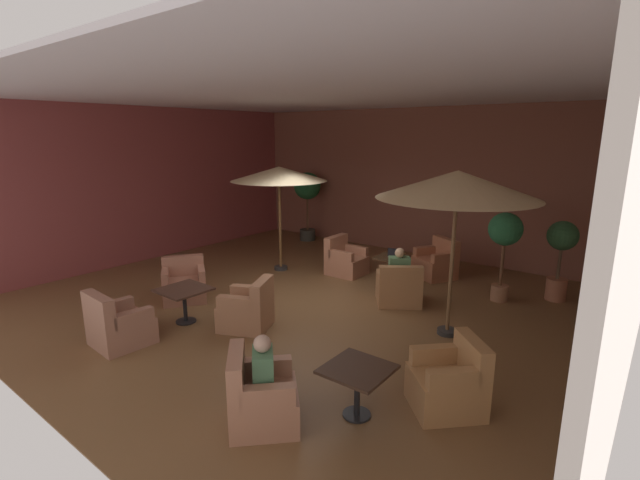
# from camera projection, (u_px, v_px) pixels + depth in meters

# --- Properties ---
(ground_plane) EXTENTS (10.52, 9.48, 0.02)m
(ground_plane) POSITION_uv_depth(u_px,v_px,m) (305.00, 301.00, 8.84)
(ground_plane) COLOR brown
(wall_back_brick) EXTENTS (10.52, 0.08, 3.87)m
(wall_back_brick) POSITION_uv_depth(u_px,v_px,m) (418.00, 182.00, 11.99)
(wall_back_brick) COLOR brown
(wall_back_brick) RESTS_ON ground_plane
(wall_left_accent) EXTENTS (0.08, 9.48, 3.87)m
(wall_left_accent) POSITION_uv_depth(u_px,v_px,m) (149.00, 184.00, 11.53)
(wall_left_accent) COLOR brown
(wall_left_accent) RESTS_ON ground_plane
(ceiling_slab) EXTENTS (10.52, 9.48, 0.06)m
(ceiling_slab) POSITION_uv_depth(u_px,v_px,m) (303.00, 93.00, 7.94)
(ceiling_slab) COLOR silver
(ceiling_slab) RESTS_ON wall_back_brick
(cafe_table_front_left) EXTENTS (0.68, 0.68, 0.61)m
(cafe_table_front_left) POSITION_uv_depth(u_px,v_px,m) (391.00, 264.00, 9.76)
(cafe_table_front_left) COLOR black
(cafe_table_front_left) RESTS_ON ground_plane
(armchair_front_left_north) EXTENTS (1.06, 1.03, 0.89)m
(armchair_front_left_north) POSITION_uv_depth(u_px,v_px,m) (436.00, 263.00, 10.24)
(armchair_front_left_north) COLOR #B36845
(armchair_front_left_north) RESTS_ON ground_plane
(armchair_front_left_east) EXTENTS (0.82, 0.77, 0.88)m
(armchair_front_left_east) POSITION_uv_depth(u_px,v_px,m) (345.00, 261.00, 10.48)
(armchair_front_left_east) COLOR #B47253
(armchair_front_left_east) RESTS_ON ground_plane
(armchair_front_left_south) EXTENTS (1.09, 1.08, 0.82)m
(armchair_front_left_south) POSITION_uv_depth(u_px,v_px,m) (399.00, 289.00, 8.63)
(armchair_front_left_south) COLOR #AC764A
(armchair_front_left_south) RESTS_ON ground_plane
(cafe_table_front_right) EXTENTS (0.79, 0.79, 0.61)m
(cafe_table_front_right) POSITION_uv_depth(u_px,v_px,m) (184.00, 295.00, 7.74)
(cafe_table_front_right) COLOR black
(cafe_table_front_right) RESTS_ON ground_plane
(armchair_front_right_north) EXTENTS (1.08, 1.09, 0.83)m
(armchair_front_right_north) POSITION_uv_depth(u_px,v_px,m) (184.00, 284.00, 8.86)
(armchair_front_right_north) COLOR #A86B52
(armchair_front_right_north) RESTS_ON ground_plane
(armchair_front_right_east) EXTENTS (0.84, 0.85, 0.88)m
(armchair_front_right_east) POSITION_uv_depth(u_px,v_px,m) (118.00, 326.00, 6.94)
(armchair_front_right_east) COLOR #A36D56
(armchair_front_right_east) RESTS_ON ground_plane
(armchair_front_right_south) EXTENTS (1.02, 0.98, 0.86)m
(armchair_front_right_south) POSITION_uv_depth(u_px,v_px,m) (248.00, 310.00, 7.54)
(armchair_front_right_south) COLOR #A46E4C
(armchair_front_right_south) RESTS_ON ground_plane
(cafe_table_mid_center) EXTENTS (0.73, 0.73, 0.61)m
(cafe_table_mid_center) POSITION_uv_depth(u_px,v_px,m) (357.00, 377.00, 5.13)
(cafe_table_mid_center) COLOR black
(cafe_table_mid_center) RESTS_ON ground_plane
(armchair_mid_center_north) EXTENTS (1.05, 1.05, 0.88)m
(armchair_mid_center_north) POSITION_uv_depth(u_px,v_px,m) (449.00, 384.00, 5.30)
(armchair_mid_center_north) COLOR #B07A48
(armchair_mid_center_north) RESTS_ON ground_plane
(armchair_mid_center_east) EXTENTS (1.06, 1.06, 0.88)m
(armchair_mid_center_east) POSITION_uv_depth(u_px,v_px,m) (260.00, 398.00, 5.03)
(armchair_mid_center_east) COLOR #AD7154
(armchair_mid_center_east) RESTS_ON ground_plane
(patio_umbrella_tall_red) EXTENTS (2.24, 2.24, 2.47)m
(patio_umbrella_tall_red) POSITION_uv_depth(u_px,v_px,m) (279.00, 174.00, 10.36)
(patio_umbrella_tall_red) COLOR #2D2D2D
(patio_umbrella_tall_red) RESTS_ON ground_plane
(patio_umbrella_center_beige) EXTENTS (2.48, 2.48, 2.66)m
(patio_umbrella_center_beige) POSITION_uv_depth(u_px,v_px,m) (457.00, 185.00, 6.82)
(patio_umbrella_center_beige) COLOR #2D2D2D
(patio_umbrella_center_beige) RESTS_ON ground_plane
(potted_tree_left_corner) EXTENTS (0.64, 0.64, 1.75)m
(potted_tree_left_corner) POSITION_uv_depth(u_px,v_px,m) (505.00, 237.00, 8.58)
(potted_tree_left_corner) COLOR #A26949
(potted_tree_left_corner) RESTS_ON ground_plane
(potted_tree_mid_left) EXTENTS (0.81, 0.81, 2.08)m
(potted_tree_mid_left) POSITION_uv_depth(u_px,v_px,m) (307.00, 192.00, 13.57)
(potted_tree_mid_left) COLOR #37362E
(potted_tree_mid_left) RESTS_ON ground_plane
(potted_tree_mid_right) EXTENTS (0.57, 0.57, 1.58)m
(potted_tree_mid_right) POSITION_uv_depth(u_px,v_px,m) (561.00, 250.00, 8.67)
(potted_tree_mid_right) COLOR #A76043
(potted_tree_mid_right) RESTS_ON ground_plane
(patron_blue_shirt) EXTENTS (0.45, 0.42, 0.69)m
(patron_blue_shirt) POSITION_uv_depth(u_px,v_px,m) (399.00, 268.00, 8.58)
(patron_blue_shirt) COLOR #52794E
(patron_blue_shirt) RESTS_ON ground_plane
(patron_by_window) EXTENTS (0.43, 0.43, 0.66)m
(patron_by_window) POSITION_uv_depth(u_px,v_px,m) (263.00, 367.00, 4.95)
(patron_by_window) COLOR #4C7852
(patron_by_window) RESTS_ON ground_plane
(iced_drink_cup) EXTENTS (0.08, 0.08, 0.11)m
(iced_drink_cup) POSITION_uv_depth(u_px,v_px,m) (397.00, 255.00, 9.67)
(iced_drink_cup) COLOR white
(iced_drink_cup) RESTS_ON cafe_table_front_left
(open_laptop) EXTENTS (0.35, 0.28, 0.20)m
(open_laptop) POSITION_uv_depth(u_px,v_px,m) (395.00, 255.00, 9.69)
(open_laptop) COLOR #9EA0A5
(open_laptop) RESTS_ON cafe_table_front_left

